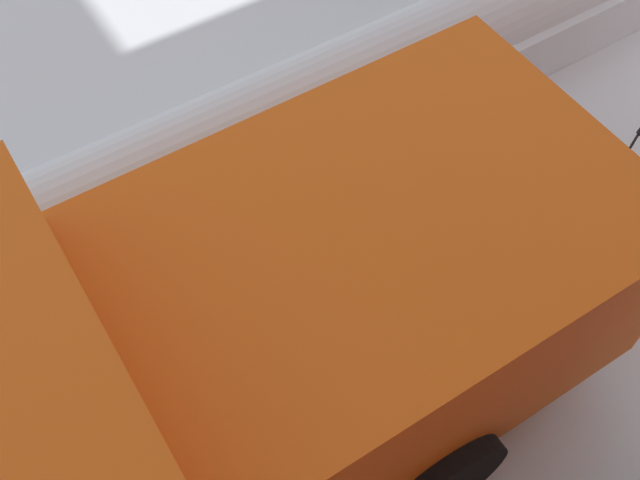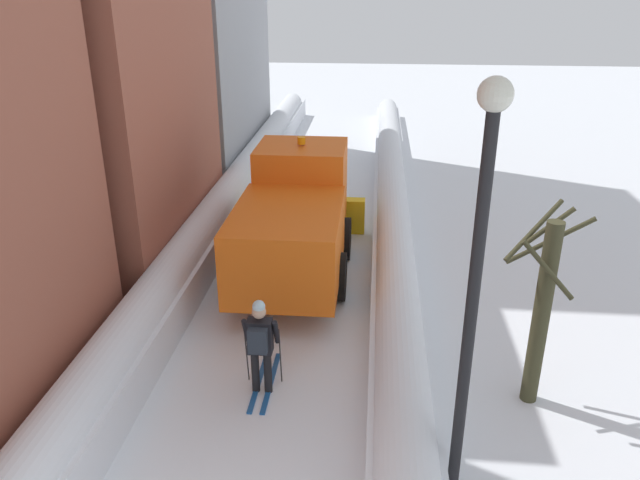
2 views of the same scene
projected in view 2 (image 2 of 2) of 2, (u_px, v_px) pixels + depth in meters
ground_plane at (300, 254)px, 16.20m from camera, size 80.00×80.00×0.00m
snowbank_left at (208, 230)px, 16.16m from camera, size 1.10×36.00×1.28m
snowbank_right at (394, 241)px, 15.80m from camera, size 1.10×36.00×1.09m
plow_truck at (295, 219)px, 14.51m from camera, size 3.20×5.98×3.12m
skier at (260, 343)px, 10.43m from camera, size 0.62×1.80×1.81m
traffic_light_pole at (40, 237)px, 9.66m from camera, size 0.28×0.42×4.19m
street_lamp at (477, 259)px, 7.38m from camera, size 0.40×0.40×5.75m
bare_tree_near at (541, 308)px, 9.96m from camera, size 1.44×1.21×3.45m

